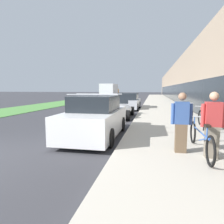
{
  "coord_description": "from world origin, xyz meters",
  "views": [
    {
      "loc": [
        4.9,
        -3.59,
        1.78
      ],
      "look_at": [
        1.32,
        14.05,
        -0.29
      ],
      "focal_mm": 32.0,
      "sensor_mm": 36.0,
      "label": 1
    }
  ],
  "objects_px": {
    "bike_rack_hoop": "(206,119)",
    "cruiser_bike_middle": "(189,112)",
    "vintage_roadster_curbside": "(118,110)",
    "moving_truck": "(110,92)",
    "tandem_bicycle": "(200,139)",
    "person_bystander": "(181,123)",
    "parked_sedan_curbside": "(96,118)",
    "cruiser_bike_nearest": "(203,118)",
    "parked_sedan_far": "(128,102)",
    "person_rider": "(213,125)"
  },
  "relations": [
    {
      "from": "parked_sedan_curbside",
      "to": "parked_sedan_far",
      "type": "bearing_deg",
      "value": 90.34
    },
    {
      "from": "person_rider",
      "to": "vintage_roadster_curbside",
      "type": "bearing_deg",
      "value": 115.92
    },
    {
      "from": "bike_rack_hoop",
      "to": "cruiser_bike_middle",
      "type": "height_order",
      "value": "cruiser_bike_middle"
    },
    {
      "from": "bike_rack_hoop",
      "to": "vintage_roadster_curbside",
      "type": "bearing_deg",
      "value": 134.12
    },
    {
      "from": "parked_sedan_curbside",
      "to": "moving_truck",
      "type": "distance_m",
      "value": 27.84
    },
    {
      "from": "parked_sedan_curbside",
      "to": "parked_sedan_far",
      "type": "height_order",
      "value": "parked_sedan_curbside"
    },
    {
      "from": "person_rider",
      "to": "cruiser_bike_middle",
      "type": "relative_size",
      "value": 0.87
    },
    {
      "from": "tandem_bicycle",
      "to": "parked_sedan_curbside",
      "type": "height_order",
      "value": "parked_sedan_curbside"
    },
    {
      "from": "person_rider",
      "to": "parked_sedan_far",
      "type": "distance_m",
      "value": 13.27
    },
    {
      "from": "vintage_roadster_curbside",
      "to": "moving_truck",
      "type": "xyz_separation_m",
      "value": [
        -5.26,
        22.09,
        0.87
      ]
    },
    {
      "from": "person_bystander",
      "to": "parked_sedan_curbside",
      "type": "relative_size",
      "value": 0.37
    },
    {
      "from": "tandem_bicycle",
      "to": "parked_sedan_curbside",
      "type": "distance_m",
      "value": 3.71
    },
    {
      "from": "parked_sedan_far",
      "to": "moving_truck",
      "type": "relative_size",
      "value": 0.71
    },
    {
      "from": "bike_rack_hoop",
      "to": "cruiser_bike_nearest",
      "type": "height_order",
      "value": "cruiser_bike_nearest"
    },
    {
      "from": "tandem_bicycle",
      "to": "person_rider",
      "type": "height_order",
      "value": "person_rider"
    },
    {
      "from": "person_rider",
      "to": "cruiser_bike_nearest",
      "type": "bearing_deg",
      "value": 79.53
    },
    {
      "from": "person_rider",
      "to": "parked_sedan_far",
      "type": "relative_size",
      "value": 0.35
    },
    {
      "from": "cruiser_bike_middle",
      "to": "moving_truck",
      "type": "bearing_deg",
      "value": 112.35
    },
    {
      "from": "tandem_bicycle",
      "to": "moving_truck",
      "type": "distance_m",
      "value": 30.3
    },
    {
      "from": "vintage_roadster_curbside",
      "to": "moving_truck",
      "type": "relative_size",
      "value": 0.66
    },
    {
      "from": "parked_sedan_curbside",
      "to": "cruiser_bike_nearest",
      "type": "bearing_deg",
      "value": 25.96
    },
    {
      "from": "tandem_bicycle",
      "to": "bike_rack_hoop",
      "type": "height_order",
      "value": "same"
    },
    {
      "from": "parked_sedan_far",
      "to": "cruiser_bike_middle",
      "type": "bearing_deg",
      "value": -56.74
    },
    {
      "from": "person_rider",
      "to": "cruiser_bike_nearest",
      "type": "distance_m",
      "value": 4.19
    },
    {
      "from": "bike_rack_hoop",
      "to": "vintage_roadster_curbside",
      "type": "distance_m",
      "value": 5.95
    },
    {
      "from": "bike_rack_hoop",
      "to": "cruiser_bike_nearest",
      "type": "relative_size",
      "value": 0.48
    },
    {
      "from": "person_bystander",
      "to": "cruiser_bike_middle",
      "type": "distance_m",
      "value": 6.35
    },
    {
      "from": "bike_rack_hoop",
      "to": "parked_sedan_curbside",
      "type": "height_order",
      "value": "parked_sedan_curbside"
    },
    {
      "from": "bike_rack_hoop",
      "to": "parked_sedan_far",
      "type": "xyz_separation_m",
      "value": [
        -4.12,
        9.77,
        -0.01
      ]
    },
    {
      "from": "cruiser_bike_nearest",
      "to": "parked_sedan_far",
      "type": "height_order",
      "value": "parked_sedan_far"
    },
    {
      "from": "bike_rack_hoop",
      "to": "cruiser_bike_middle",
      "type": "relative_size",
      "value": 0.47
    },
    {
      "from": "tandem_bicycle",
      "to": "moving_truck",
      "type": "relative_size",
      "value": 0.4
    },
    {
      "from": "vintage_roadster_curbside",
      "to": "parked_sedan_far",
      "type": "relative_size",
      "value": 0.93
    },
    {
      "from": "moving_truck",
      "to": "bike_rack_hoop",
      "type": "bearing_deg",
      "value": -70.38
    },
    {
      "from": "tandem_bicycle",
      "to": "vintage_roadster_curbside",
      "type": "distance_m",
      "value": 7.72
    },
    {
      "from": "person_bystander",
      "to": "bike_rack_hoop",
      "type": "bearing_deg",
      "value": 65.14
    },
    {
      "from": "person_bystander",
      "to": "parked_sedan_curbside",
      "type": "xyz_separation_m",
      "value": [
        -2.8,
        1.76,
        -0.22
      ]
    },
    {
      "from": "parked_sedan_curbside",
      "to": "vintage_roadster_curbside",
      "type": "distance_m",
      "value": 5.24
    },
    {
      "from": "bike_rack_hoop",
      "to": "moving_truck",
      "type": "xyz_separation_m",
      "value": [
        -9.4,
        26.35,
        0.68
      ]
    },
    {
      "from": "cruiser_bike_nearest",
      "to": "vintage_roadster_curbside",
      "type": "distance_m",
      "value": 5.35
    },
    {
      "from": "person_bystander",
      "to": "cruiser_bike_nearest",
      "type": "height_order",
      "value": "person_bystander"
    },
    {
      "from": "bike_rack_hoop",
      "to": "person_rider",
      "type": "bearing_deg",
      "value": -101.23
    },
    {
      "from": "person_rider",
      "to": "bike_rack_hoop",
      "type": "xyz_separation_m",
      "value": [
        0.6,
        3.01,
        -0.28
      ]
    },
    {
      "from": "cruiser_bike_nearest",
      "to": "vintage_roadster_curbside",
      "type": "xyz_separation_m",
      "value": [
        -4.3,
        3.18,
        -0.04
      ]
    },
    {
      "from": "vintage_roadster_curbside",
      "to": "moving_truck",
      "type": "bearing_deg",
      "value": 103.39
    },
    {
      "from": "person_rider",
      "to": "vintage_roadster_curbside",
      "type": "xyz_separation_m",
      "value": [
        -3.54,
        7.28,
        -0.46
      ]
    },
    {
      "from": "parked_sedan_far",
      "to": "moving_truck",
      "type": "distance_m",
      "value": 17.41
    },
    {
      "from": "person_bystander",
      "to": "person_rider",
      "type": "bearing_deg",
      "value": -23.77
    },
    {
      "from": "cruiser_bike_nearest",
      "to": "cruiser_bike_middle",
      "type": "distance_m",
      "value": 2.4
    },
    {
      "from": "tandem_bicycle",
      "to": "person_rider",
      "type": "bearing_deg",
      "value": -61.31
    }
  ]
}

